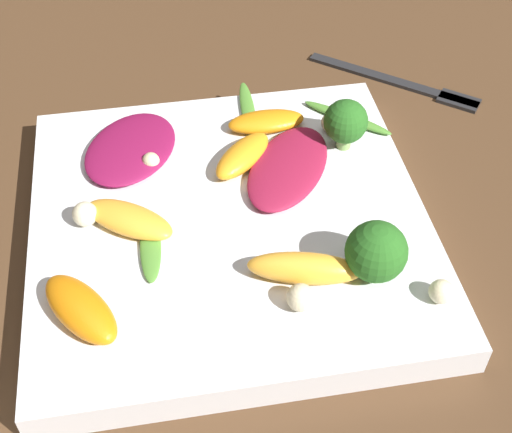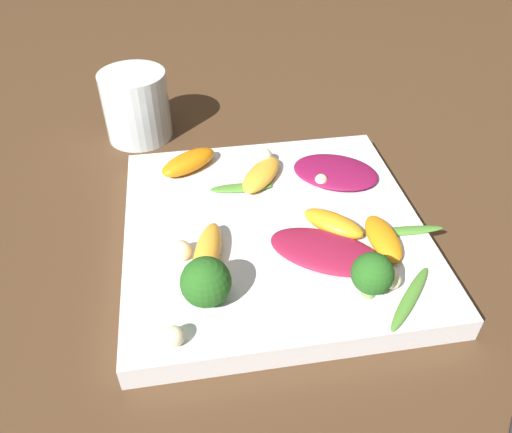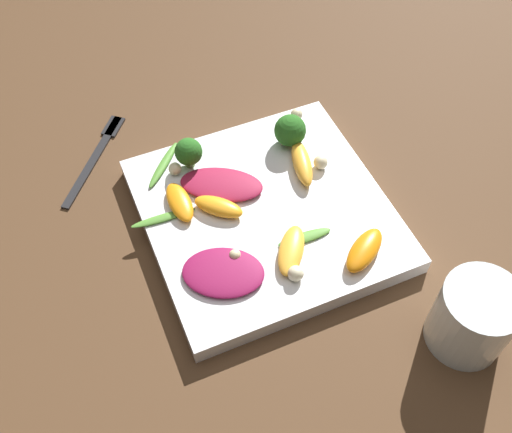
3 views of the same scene
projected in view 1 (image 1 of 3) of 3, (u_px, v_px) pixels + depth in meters
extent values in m
plane|color=#4C331E|center=(230.00, 237.00, 0.55)|extent=(2.40, 2.40, 0.00)
cube|color=white|center=(230.00, 226.00, 0.54)|extent=(0.29, 0.29, 0.02)
cube|color=#262628|center=(392.00, 79.00, 0.69)|extent=(0.12, 0.14, 0.01)
cube|color=#262628|center=(459.00, 99.00, 0.66)|extent=(0.04, 0.04, 0.01)
ellipsoid|color=maroon|center=(131.00, 148.00, 0.57)|extent=(0.11, 0.10, 0.01)
ellipsoid|color=maroon|center=(288.00, 167.00, 0.56)|extent=(0.12, 0.10, 0.01)
ellipsoid|color=#FCAD33|center=(129.00, 223.00, 0.51)|extent=(0.06, 0.07, 0.02)
ellipsoid|color=orange|center=(243.00, 156.00, 0.56)|extent=(0.06, 0.06, 0.02)
ellipsoid|color=orange|center=(81.00, 309.00, 0.46)|extent=(0.07, 0.06, 0.02)
ellipsoid|color=#FCAD33|center=(305.00, 268.00, 0.48)|extent=(0.04, 0.08, 0.02)
ellipsoid|color=orange|center=(266.00, 122.00, 0.59)|extent=(0.03, 0.06, 0.01)
cylinder|color=#7A9E51|center=(373.00, 269.00, 0.48)|extent=(0.01, 0.01, 0.01)
sphere|color=#26601E|center=(376.00, 252.00, 0.47)|extent=(0.04, 0.04, 0.04)
cylinder|color=#84AD5B|center=(344.00, 139.00, 0.58)|extent=(0.01, 0.01, 0.02)
sphere|color=#26601E|center=(346.00, 121.00, 0.56)|extent=(0.04, 0.04, 0.04)
ellipsoid|color=#518E33|center=(150.00, 246.00, 0.50)|extent=(0.07, 0.02, 0.00)
ellipsoid|color=#518E33|center=(347.00, 118.00, 0.60)|extent=(0.06, 0.07, 0.01)
ellipsoid|color=#518E33|center=(248.00, 110.00, 0.61)|extent=(0.08, 0.02, 0.00)
sphere|color=beige|center=(151.00, 161.00, 0.56)|extent=(0.01, 0.01, 0.01)
sphere|color=beige|center=(331.00, 122.00, 0.59)|extent=(0.02, 0.02, 0.02)
sphere|color=beige|center=(301.00, 297.00, 0.46)|extent=(0.02, 0.02, 0.02)
sphere|color=beige|center=(85.00, 214.00, 0.52)|extent=(0.02, 0.02, 0.02)
sphere|color=beige|center=(441.00, 292.00, 0.47)|extent=(0.02, 0.02, 0.02)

